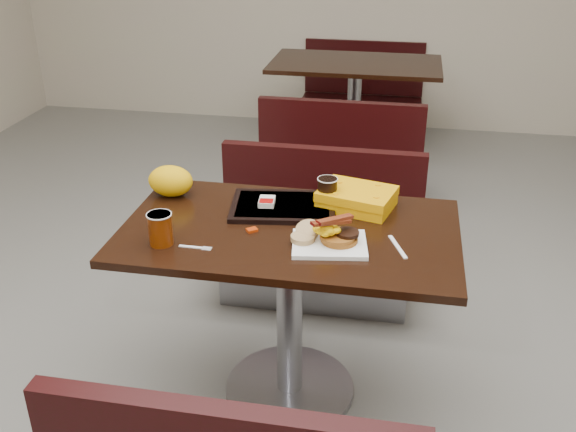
% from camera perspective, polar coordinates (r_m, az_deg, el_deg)
% --- Properties ---
extents(floor, '(6.00, 7.00, 0.01)m').
position_cam_1_polar(floor, '(2.77, 0.14, -14.98)').
color(floor, gray).
rests_on(floor, ground).
extents(table_near, '(1.20, 0.70, 0.75)m').
position_cam_1_polar(table_near, '(2.53, 0.15, -8.60)').
color(table_near, black).
rests_on(table_near, floor).
extents(bench_near_n, '(1.00, 0.46, 0.72)m').
position_cam_1_polar(bench_near_n, '(3.13, 2.45, -1.59)').
color(bench_near_n, black).
rests_on(bench_near_n, floor).
extents(table_far, '(1.20, 0.70, 0.75)m').
position_cam_1_polar(table_far, '(4.88, 5.72, 8.91)').
color(table_far, black).
rests_on(table_far, floor).
extents(bench_far_s, '(1.00, 0.46, 0.72)m').
position_cam_1_polar(bench_far_s, '(4.22, 4.82, 5.93)').
color(bench_far_s, black).
rests_on(bench_far_s, floor).
extents(bench_far_n, '(1.00, 0.46, 0.72)m').
position_cam_1_polar(bench_far_n, '(5.55, 6.41, 10.87)').
color(bench_far_n, black).
rests_on(bench_far_n, floor).
extents(platter, '(0.28, 0.23, 0.01)m').
position_cam_1_polar(platter, '(2.22, 3.62, -2.47)').
color(platter, white).
rests_on(platter, table_near).
extents(pancake_stack, '(0.14, 0.14, 0.03)m').
position_cam_1_polar(pancake_stack, '(2.22, 4.50, -1.87)').
color(pancake_stack, '#9B4819').
rests_on(pancake_stack, platter).
extents(sausage_patty, '(0.09, 0.09, 0.01)m').
position_cam_1_polar(sausage_patty, '(2.21, 5.22, -1.48)').
color(sausage_patty, black).
rests_on(sausage_patty, pancake_stack).
extents(scrambled_eggs, '(0.10, 0.10, 0.05)m').
position_cam_1_polar(scrambled_eggs, '(2.20, 3.34, -1.13)').
color(scrambled_eggs, '#FFE805').
rests_on(scrambled_eggs, pancake_stack).
extents(bacon_strips, '(0.16, 0.14, 0.01)m').
position_cam_1_polar(bacon_strips, '(2.18, 3.78, -0.48)').
color(bacon_strips, '#450408').
rests_on(bacon_strips, scrambled_eggs).
extents(muffin_bottom, '(0.08, 0.08, 0.02)m').
position_cam_1_polar(muffin_bottom, '(2.22, 1.30, -1.93)').
color(muffin_bottom, tan).
rests_on(muffin_bottom, platter).
extents(muffin_top, '(0.11, 0.11, 0.05)m').
position_cam_1_polar(muffin_top, '(2.25, 1.74, -1.19)').
color(muffin_top, tan).
rests_on(muffin_top, platter).
extents(coffee_cup_near, '(0.09, 0.09, 0.11)m').
position_cam_1_polar(coffee_cup_near, '(2.25, -11.06, -1.12)').
color(coffee_cup_near, '#913405').
rests_on(coffee_cup_near, table_near).
extents(fork, '(0.11, 0.02, 0.00)m').
position_cam_1_polar(fork, '(2.24, -8.47, -2.68)').
color(fork, white).
rests_on(fork, table_near).
extents(knife, '(0.07, 0.16, 0.00)m').
position_cam_1_polar(knife, '(2.24, 9.53, -2.66)').
color(knife, white).
rests_on(knife, table_near).
extents(condiment_syrup, '(0.05, 0.04, 0.01)m').
position_cam_1_polar(condiment_syrup, '(2.32, -3.17, -1.22)').
color(condiment_syrup, '#A32907').
rests_on(condiment_syrup, table_near).
extents(condiment_ketchup, '(0.05, 0.05, 0.01)m').
position_cam_1_polar(condiment_ketchup, '(2.38, -0.93, -0.37)').
color(condiment_ketchup, '#8C0504').
rests_on(condiment_ketchup, table_near).
extents(tray, '(0.42, 0.33, 0.02)m').
position_cam_1_polar(tray, '(2.48, -0.43, 0.85)').
color(tray, black).
rests_on(tray, table_near).
extents(hashbrown_sleeve_left, '(0.07, 0.08, 0.02)m').
position_cam_1_polar(hashbrown_sleeve_left, '(2.47, -1.86, 1.26)').
color(hashbrown_sleeve_left, silver).
rests_on(hashbrown_sleeve_left, tray).
extents(coffee_cup_far, '(0.08, 0.08, 0.10)m').
position_cam_1_polar(coffee_cup_far, '(2.47, 3.44, 2.21)').
color(coffee_cup_far, black).
rests_on(coffee_cup_far, tray).
extents(clamshell, '(0.31, 0.27, 0.07)m').
position_cam_1_polar(clamshell, '(2.49, 6.01, 1.54)').
color(clamshell, '#E99903').
rests_on(clamshell, table_near).
extents(paper_bag, '(0.21, 0.18, 0.12)m').
position_cam_1_polar(paper_bag, '(2.61, -10.19, 3.03)').
color(paper_bag, '#FEAB08').
rests_on(paper_bag, table_near).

